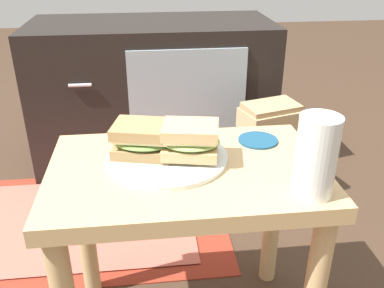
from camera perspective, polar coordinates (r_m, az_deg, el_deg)
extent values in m
cube|color=tan|center=(0.87, -0.77, -4.04)|extent=(0.56, 0.36, 0.04)
cylinder|color=tan|center=(1.12, -14.25, -11.06)|extent=(0.04, 0.04, 0.43)
cylinder|color=tan|center=(1.16, 10.87, -9.49)|extent=(0.04, 0.04, 0.43)
cube|color=black|center=(1.79, -5.19, 7.03)|extent=(0.96, 0.44, 0.58)
cube|color=#8C9EA8|center=(1.58, -0.58, 4.93)|extent=(0.43, 0.01, 0.44)
cylinder|color=silver|center=(1.56, -14.92, 7.70)|extent=(0.08, 0.01, 0.01)
cylinder|color=silver|center=(1.64, -14.04, 0.38)|extent=(0.08, 0.01, 0.01)
cube|color=maroon|center=(1.54, -19.38, -10.17)|extent=(1.22, 0.62, 0.01)
cube|color=#BA5B4C|center=(1.53, -19.40, -10.04)|extent=(1.00, 0.51, 0.00)
cylinder|color=silver|center=(0.88, -3.38, -1.78)|extent=(0.25, 0.25, 0.01)
cube|color=#9E7A4C|center=(0.89, -6.52, -0.59)|extent=(0.14, 0.12, 0.02)
ellipsoid|color=#729E4C|center=(0.88, -6.58, 0.52)|extent=(0.15, 0.13, 0.02)
cube|color=beige|center=(0.87, -6.61, 1.17)|extent=(0.13, 0.11, 0.01)
cube|color=#9E7A4C|center=(0.87, -6.66, 2.00)|extent=(0.14, 0.12, 0.02)
cube|color=tan|center=(0.86, -0.21, -0.72)|extent=(0.13, 0.11, 0.02)
ellipsoid|color=#8CB260|center=(0.85, -0.22, 0.42)|extent=(0.14, 0.12, 0.02)
cube|color=beige|center=(0.85, -0.22, 1.08)|extent=(0.11, 0.10, 0.01)
cube|color=tan|center=(0.84, -0.22, 1.94)|extent=(0.13, 0.11, 0.02)
cylinder|color=silver|center=(0.77, 16.44, -1.64)|extent=(0.07, 0.07, 0.15)
cylinder|color=#B26014|center=(0.77, 16.31, -2.60)|extent=(0.07, 0.07, 0.11)
cylinder|color=white|center=(0.74, 16.91, 1.63)|extent=(0.07, 0.07, 0.01)
cylinder|color=navy|center=(0.97, 8.92, 0.51)|extent=(0.09, 0.09, 0.01)
cube|color=tan|center=(1.52, 10.12, -1.64)|extent=(0.22, 0.18, 0.36)
cube|color=tan|center=(1.44, 10.70, 4.96)|extent=(0.21, 0.16, 0.03)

